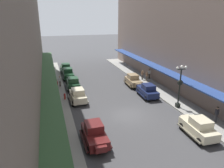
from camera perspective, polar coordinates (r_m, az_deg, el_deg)
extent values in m
plane|color=#424244|center=(23.80, 4.33, -8.46)|extent=(200.00, 200.00, 0.00)
cube|color=#99968E|center=(22.39, -14.16, -10.63)|extent=(3.00, 60.00, 0.15)
cube|color=#99968E|center=(27.22, 19.28, -5.77)|extent=(3.00, 60.00, 0.15)
cube|color=slate|center=(19.85, -25.13, 18.23)|extent=(2.50, 60.00, 22.46)
cube|color=#335933|center=(21.16, -16.39, -3.81)|extent=(1.80, 54.00, 0.16)
cube|color=navy|center=(26.58, 20.98, 0.21)|extent=(1.80, 54.00, 0.16)
cube|color=#997F5B|center=(33.15, 5.84, 0.70)|extent=(1.84, 3.96, 0.80)
cube|color=#997F5B|center=(33.15, 5.73, 2.06)|extent=(1.50, 1.75, 0.70)
cube|color=#8C9EA8|center=(33.15, 5.73, 2.06)|extent=(1.43, 1.72, 0.42)
cube|color=#997F5B|center=(31.25, 7.22, -0.35)|extent=(0.95, 0.39, 0.52)
cube|color=#4C3F2D|center=(33.58, 7.34, 0.31)|extent=(0.37, 3.52, 0.12)
cube|color=#4C3F2D|center=(32.93, 4.28, 0.04)|extent=(0.37, 3.52, 0.12)
cylinder|color=black|center=(32.36, 8.01, -0.57)|extent=(0.25, 0.69, 0.68)
cylinder|color=black|center=(31.79, 5.33, -0.82)|extent=(0.25, 0.69, 0.68)
cylinder|color=black|center=(34.76, 6.27, 0.83)|extent=(0.25, 0.69, 0.68)
cylinder|color=black|center=(34.22, 3.75, 0.62)|extent=(0.25, 0.69, 0.68)
cube|color=#193D23|center=(41.76, -12.48, 4.04)|extent=(1.80, 3.94, 0.80)
cube|color=#193D23|center=(41.34, -12.51, 4.97)|extent=(1.48, 1.74, 0.70)
cube|color=#8C9EA8|center=(41.34, -12.51, 4.97)|extent=(1.41, 1.70, 0.42)
cube|color=#193D23|center=(43.81, -12.82, 4.74)|extent=(0.94, 0.38, 0.52)
cube|color=black|center=(41.75, -13.75, 3.49)|extent=(0.33, 3.51, 0.12)
cube|color=black|center=(41.94, -11.16, 3.74)|extent=(0.33, 3.51, 0.12)
cylinder|color=black|center=(43.10, -13.73, 3.84)|extent=(0.24, 0.69, 0.68)
cylinder|color=black|center=(43.26, -11.60, 4.04)|extent=(0.24, 0.69, 0.68)
cylinder|color=black|center=(40.47, -13.35, 2.94)|extent=(0.24, 0.69, 0.68)
cylinder|color=black|center=(40.63, -11.09, 3.16)|extent=(0.24, 0.69, 0.68)
cube|color=#19234C|center=(29.01, 9.65, -2.06)|extent=(1.87, 3.97, 0.80)
cube|color=#19234C|center=(28.54, 9.93, -0.81)|extent=(1.51, 1.76, 0.70)
cube|color=#8C9EA8|center=(28.54, 9.93, -0.81)|extent=(1.44, 1.73, 0.42)
cube|color=#19234C|center=(30.82, 8.06, -0.65)|extent=(0.95, 0.40, 0.52)
cube|color=black|center=(28.76, 7.89, -2.83)|extent=(0.40, 3.52, 0.12)
cube|color=black|center=(29.51, 11.30, -2.47)|extent=(0.40, 3.52, 0.12)
cylinder|color=black|center=(30.01, 7.15, -2.05)|extent=(0.25, 0.69, 0.68)
cylinder|color=black|center=(30.63, 9.96, -1.77)|extent=(0.25, 0.69, 0.68)
cylinder|color=black|center=(27.68, 9.22, -3.94)|extent=(0.25, 0.69, 0.68)
cylinder|color=black|center=(28.34, 12.22, -3.58)|extent=(0.25, 0.69, 0.68)
cube|color=#193D23|center=(32.26, -10.54, -0.02)|extent=(1.78, 3.93, 0.80)
cube|color=#193D23|center=(31.80, -10.57, 1.13)|extent=(1.48, 1.73, 0.70)
cube|color=#8C9EA8|center=(31.80, -10.57, 1.13)|extent=(1.40, 1.69, 0.42)
cube|color=#193D23|center=(34.27, -10.92, 1.14)|extent=(0.94, 0.38, 0.52)
cube|color=black|center=(32.29, -12.18, -0.70)|extent=(0.31, 3.51, 0.12)
cube|color=black|center=(32.45, -8.84, -0.41)|extent=(0.31, 3.51, 0.12)
cylinder|color=black|center=(33.62, -12.11, -0.08)|extent=(0.23, 0.68, 0.68)
cylinder|color=black|center=(33.75, -9.38, 0.16)|extent=(0.23, 0.68, 0.68)
cylinder|color=black|center=(31.04, -11.71, -1.60)|extent=(0.23, 0.68, 0.68)
cylinder|color=black|center=(31.18, -8.76, -1.34)|extent=(0.23, 0.68, 0.68)
cube|color=#193D23|center=(37.64, -11.85, 2.54)|extent=(1.70, 3.90, 0.80)
cube|color=#193D23|center=(37.69, -11.96, 3.74)|extent=(1.44, 1.70, 0.70)
cube|color=#8C9EA8|center=(37.69, -11.96, 3.74)|extent=(1.37, 1.67, 0.42)
cube|color=#193D23|center=(35.58, -11.50, 1.74)|extent=(0.94, 0.36, 0.52)
cube|color=black|center=(37.82, -10.39, 2.20)|extent=(0.24, 3.51, 0.12)
cube|color=black|center=(37.66, -13.26, 1.94)|extent=(0.24, 3.51, 0.12)
cylinder|color=black|center=(36.52, -10.33, 1.50)|extent=(0.22, 0.68, 0.68)
cylinder|color=black|center=(36.38, -12.85, 1.27)|extent=(0.22, 0.68, 0.68)
cylinder|color=black|center=(39.13, -10.84, 2.60)|extent=(0.22, 0.68, 0.68)
cylinder|color=black|center=(39.00, -13.20, 2.38)|extent=(0.22, 0.68, 0.68)
cube|color=beige|center=(21.24, 22.43, -11.16)|extent=(1.88, 3.98, 0.80)
cube|color=beige|center=(20.73, 23.09, -9.65)|extent=(1.52, 1.77, 0.70)
cube|color=#8C9EA8|center=(20.73, 23.09, -9.65)|extent=(1.44, 1.73, 0.42)
cube|color=beige|center=(22.72, 19.28, -8.66)|extent=(0.95, 0.40, 0.52)
cube|color=#6D6856|center=(20.88, 20.18, -12.42)|extent=(0.40, 3.52, 0.12)
cube|color=#6D6856|center=(21.94, 24.36, -11.42)|extent=(0.40, 3.52, 0.12)
cylinder|color=black|center=(21.95, 18.46, -10.88)|extent=(0.25, 0.69, 0.68)
cylinder|color=black|center=(22.82, 21.93, -10.14)|extent=(0.25, 0.69, 0.68)
cylinder|color=black|center=(20.08, 22.72, -14.33)|extent=(0.25, 0.69, 0.68)
cylinder|color=black|center=(21.02, 26.35, -13.32)|extent=(0.25, 0.69, 0.68)
cube|color=beige|center=(27.35, -9.31, -3.31)|extent=(1.80, 3.94, 0.80)
cube|color=beige|center=(26.86, -9.30, -2.01)|extent=(1.48, 1.74, 0.70)
cube|color=#8C9EA8|center=(26.86, -9.30, -2.01)|extent=(1.41, 1.70, 0.42)
cube|color=beige|center=(29.31, -10.02, -1.76)|extent=(0.94, 0.38, 0.52)
cube|color=#6D6856|center=(27.35, -11.24, -4.15)|extent=(0.33, 3.51, 0.12)
cube|color=#6D6856|center=(27.62, -7.33, -3.71)|extent=(0.33, 3.51, 0.12)
cylinder|color=black|center=(28.66, -11.32, -3.27)|extent=(0.24, 0.69, 0.68)
cylinder|color=black|center=(28.88, -8.15, -2.93)|extent=(0.24, 0.69, 0.68)
cylinder|color=black|center=(26.15, -10.50, -5.37)|extent=(0.24, 0.69, 0.68)
cylinder|color=black|center=(26.39, -7.02, -4.97)|extent=(0.24, 0.69, 0.68)
cube|color=#591919|center=(18.76, -4.74, -13.82)|extent=(1.74, 3.92, 0.80)
cube|color=#591919|center=(18.58, -4.99, -11.46)|extent=(1.46, 1.72, 0.70)
cube|color=#8C9EA8|center=(18.58, -4.99, -11.46)|extent=(1.39, 1.68, 0.42)
cube|color=#591919|center=(17.01, -3.01, -17.33)|extent=(0.94, 0.37, 0.52)
cube|color=black|center=(19.13, -1.86, -14.20)|extent=(0.28, 3.51, 0.12)
cube|color=black|center=(18.78, -7.64, -15.04)|extent=(0.28, 3.51, 0.12)
cylinder|color=black|center=(18.05, -1.05, -16.71)|extent=(0.23, 0.68, 0.68)
cylinder|color=black|center=(17.74, -6.30, -17.54)|extent=(0.23, 0.68, 0.68)
cylinder|color=black|center=(20.26, -3.35, -12.47)|extent=(0.23, 0.68, 0.68)
cylinder|color=black|center=(19.98, -7.96, -13.10)|extent=(0.23, 0.68, 0.68)
cube|color=black|center=(26.45, 17.46, -5.51)|extent=(0.44, 0.44, 0.50)
cylinder|color=black|center=(25.63, 17.96, -0.69)|extent=(0.16, 0.16, 4.20)
cube|color=black|center=(25.06, 18.42, 3.85)|extent=(1.10, 0.10, 0.10)
sphere|color=white|center=(24.71, 17.42, 4.19)|extent=(0.32, 0.32, 0.32)
sphere|color=white|center=(25.34, 19.48, 4.32)|extent=(0.32, 0.32, 0.32)
sphere|color=white|center=(25.00, 18.49, 4.48)|extent=(0.36, 0.36, 0.36)
cylinder|color=black|center=(25.48, 18.07, 0.37)|extent=(0.64, 0.18, 0.64)
cylinder|color=silver|center=(25.56, 17.94, 0.44)|extent=(0.56, 0.02, 0.56)
cylinder|color=#B21E19|center=(28.17, -12.76, -3.41)|extent=(0.24, 0.24, 0.70)
sphere|color=#B21E19|center=(28.04, -12.81, -2.71)|extent=(0.20, 0.20, 0.20)
cylinder|color=#4C4238|center=(36.95, 10.08, 2.09)|extent=(0.24, 0.24, 0.85)
cube|color=white|center=(36.76, 10.14, 3.15)|extent=(0.36, 0.22, 0.56)
sphere|color=#9E7051|center=(36.66, 10.17, 3.75)|extent=(0.22, 0.22, 0.22)
cylinder|color=black|center=(36.63, 10.18, 3.93)|extent=(0.28, 0.28, 0.04)
cylinder|color=#4C4238|center=(31.56, -14.71, -1.05)|extent=(0.24, 0.24, 0.85)
cube|color=maroon|center=(31.34, -14.82, 0.17)|extent=(0.36, 0.22, 0.56)
sphere|color=brown|center=(31.22, -14.87, 0.87)|extent=(0.22, 0.22, 0.22)
cylinder|color=black|center=(31.19, -14.89, 1.08)|extent=(0.28, 0.28, 0.04)
cylinder|color=#2D2D33|center=(24.35, 26.49, -8.33)|extent=(0.24, 0.24, 0.85)
cube|color=#26262D|center=(24.07, 26.73, -6.82)|extent=(0.36, 0.22, 0.56)
sphere|color=beige|center=(23.92, 26.86, -5.95)|extent=(0.22, 0.22, 0.22)
cylinder|color=black|center=(23.87, 26.91, -5.68)|extent=(0.28, 0.28, 0.04)
cylinder|color=#4C4238|center=(35.50, 9.44, 1.46)|extent=(0.24, 0.24, 0.85)
cube|color=#8C6647|center=(35.31, 9.50, 2.56)|extent=(0.36, 0.22, 0.56)
sphere|color=#9E7051|center=(35.21, 9.54, 3.18)|extent=(0.22, 0.22, 0.22)
cylinder|color=#4C4238|center=(36.21, 8.24, 1.85)|extent=(0.24, 0.24, 0.85)
cube|color=#8C6647|center=(36.02, 8.29, 2.93)|extent=(0.36, 0.22, 0.56)
sphere|color=tan|center=(35.91, 8.32, 3.54)|extent=(0.22, 0.22, 0.22)
cylinder|color=#4C4238|center=(33.41, -13.98, 0.09)|extent=(0.24, 0.24, 0.85)
cube|color=white|center=(33.20, -14.07, 1.24)|extent=(0.36, 0.22, 0.56)
sphere|color=brown|center=(33.09, -14.13, 1.90)|extent=(0.22, 0.22, 0.22)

